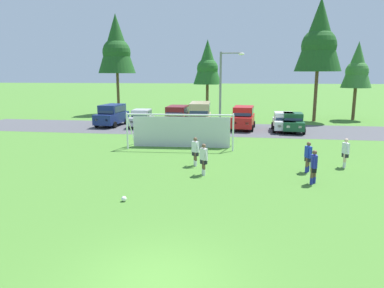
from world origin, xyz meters
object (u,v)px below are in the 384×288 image
Objects in this scene: player_defender_far at (308,157)px; parked_car_slot_right at (284,122)px; player_midfield_center at (345,153)px; parked_car_slot_far_right at (293,122)px; soccer_ball at (124,199)px; street_lamp at (223,94)px; player_winger_right at (314,167)px; parked_car_slot_center_right at (243,118)px; parked_car_slot_left at (142,118)px; parked_car_slot_center_left at (177,117)px; player_striker_near at (204,159)px; soccer_goal at (181,130)px; parked_car_slot_far_left at (112,115)px; player_winger_left at (195,152)px; parked_car_slot_center at (200,115)px.

parked_car_slot_right is (0.14, 14.27, 0.05)m from player_defender_far.
parked_car_slot_right reaches higher than player_midfield_center.
soccer_ball is at bearing -114.68° from parked_car_slot_far_right.
street_lamp is at bearing 118.56° from player_defender_far.
player_winger_right is at bearing -93.50° from parked_car_slot_far_right.
parked_car_slot_center_right is (4.60, 20.68, 1.00)m from soccer_ball.
parked_car_slot_left is 0.94× the size of parked_car_slot_center_left.
parked_car_slot_right reaches higher than player_striker_near.
parked_car_slot_far_left is (-8.97, 9.84, -0.18)m from soccer_goal.
soccer_goal is 4.59× the size of player_midfield_center.
soccer_goal is 1.74× the size of parked_car_slot_left.
parked_car_slot_center_left is 6.36m from parked_car_slot_center_right.
soccer_ball is 0.13× the size of player_winger_left.
parked_car_slot_far_right is (0.98, 16.06, 0.05)m from player_winger_right.
parked_car_slot_left reaches higher than soccer_ball.
soccer_ball is at bearing -100.91° from street_lamp.
parked_car_slot_right reaches higher than player_winger_left.
parked_car_slot_center_left and parked_car_slot_center_right have the same top height.
player_midfield_center is (10.38, 7.09, 0.71)m from soccer_ball.
parked_car_slot_far_right reaches higher than player_winger_left.
player_winger_right is 0.39× the size of parked_car_slot_right.
parked_car_slot_right is (5.54, 15.63, 0.05)m from player_striker_near.
soccer_goal is 4.59× the size of player_defender_far.
soccer_ball is 6.57m from player_winger_left.
parked_car_slot_center_left is at bearing 120.62° from player_winger_right.
soccer_goal reaches higher than parked_car_slot_far_right.
street_lamp is at bearing -32.73° from parked_car_slot_left.
soccer_goal is 11.99m from parked_car_slot_right.
player_winger_left is 0.38× the size of parked_car_slot_left.
street_lamp is at bearing 58.08° from soccer_goal.
soccer_ball is 0.05× the size of parked_car_slot_far_left.
parked_car_slot_center is 8.60m from parked_car_slot_far_right.
parked_car_slot_far_left is at bearing 174.36° from parked_car_slot_center_left.
street_lamp is (2.46, -4.92, 2.24)m from parked_car_slot_center.
parked_car_slot_left is (-5.47, 20.73, 0.77)m from soccer_ball.
parked_car_slot_center is at bearing 88.94° from soccer_goal.
parked_car_slot_left is at bearing 120.98° from soccer_goal.
soccer_goal is 1.59× the size of parked_car_slot_center_right.
parked_car_slot_right is at bearing -3.05° from parked_car_slot_far_left.
parked_car_slot_far_right reaches higher than soccer_ball.
soccer_goal reaches higher than player_defender_far.
player_midfield_center is 0.33× the size of parked_car_slot_center.
player_winger_right is 0.35× the size of parked_car_slot_center_right.
parked_car_slot_left is (-8.22, 16.33, 0.05)m from player_striker_near.
parked_car_slot_center is (-2.27, 15.84, 0.52)m from player_striker_near.
parked_car_slot_center_right is at bearing 83.53° from player_striker_near.
player_defender_far is 0.38× the size of parked_car_slot_far_right.
parked_car_slot_center_left is 7.24m from street_lamp.
soccer_goal is 4.59× the size of player_winger_left.
player_winger_right is 0.24× the size of street_lamp.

